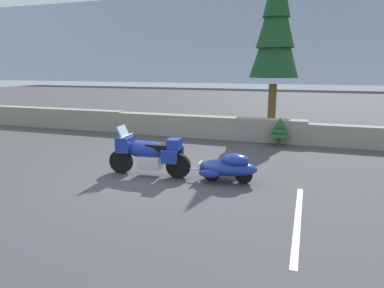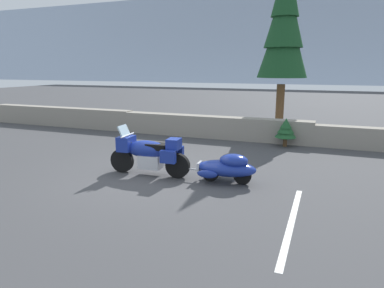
# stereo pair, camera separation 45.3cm
# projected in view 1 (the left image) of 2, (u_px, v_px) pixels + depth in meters

# --- Properties ---
(ground_plane) EXTENTS (80.00, 80.00, 0.00)m
(ground_plane) POSITION_uv_depth(u_px,v_px,m) (148.00, 177.00, 9.23)
(ground_plane) COLOR #424244
(stone_guard_wall) EXTENTS (24.00, 0.63, 0.94)m
(stone_guard_wall) POSITION_uv_depth(u_px,v_px,m) (192.00, 126.00, 14.55)
(stone_guard_wall) COLOR gray
(stone_guard_wall) RESTS_ON ground
(distant_ridgeline) EXTENTS (240.00, 80.00, 16.00)m
(distant_ridgeline) POSITION_uv_depth(u_px,v_px,m) (297.00, 49.00, 95.95)
(distant_ridgeline) COLOR #99A8BF
(distant_ridgeline) RESTS_ON ground
(touring_motorcycle) EXTENTS (2.31, 0.82, 1.33)m
(touring_motorcycle) POSITION_uv_depth(u_px,v_px,m) (149.00, 153.00, 9.22)
(touring_motorcycle) COLOR black
(touring_motorcycle) RESTS_ON ground
(car_shaped_trailer) EXTENTS (2.22, 0.81, 0.76)m
(car_shaped_trailer) POSITION_uv_depth(u_px,v_px,m) (228.00, 167.00, 8.71)
(car_shaped_trailer) COLOR black
(car_shaped_trailer) RESTS_ON ground
(pine_tree_tall) EXTENTS (2.10, 2.10, 7.48)m
(pine_tree_tall) POSITION_uv_depth(u_px,v_px,m) (276.00, 23.00, 14.50)
(pine_tree_tall) COLOR brown
(pine_tree_tall) RESTS_ON ground
(pine_sapling_near) EXTENTS (0.78, 0.78, 1.05)m
(pine_sapling_near) POSITION_uv_depth(u_px,v_px,m) (280.00, 128.00, 12.82)
(pine_sapling_near) COLOR brown
(pine_sapling_near) RESTS_ON ground
(parking_stripe_marker) EXTENTS (0.12, 3.60, 0.01)m
(parking_stripe_marker) POSITION_uv_depth(u_px,v_px,m) (298.00, 219.00, 6.62)
(parking_stripe_marker) COLOR silver
(parking_stripe_marker) RESTS_ON ground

